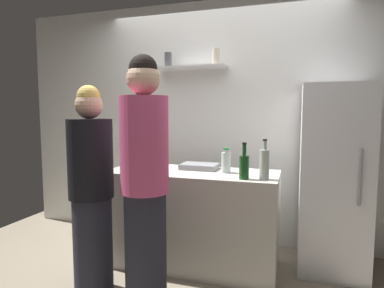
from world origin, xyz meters
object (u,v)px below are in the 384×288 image
(water_bottle_plastic, at_px, (226,162))
(person_blonde, at_px, (91,193))
(wine_bottle_green_glass, at_px, (244,166))
(baking_pan, at_px, (199,166))
(utensil_holder, at_px, (151,163))
(person_pink_top, at_px, (145,184))
(wine_bottle_pale_glass, at_px, (264,163))
(refrigerator, at_px, (333,178))

(water_bottle_plastic, xyz_separation_m, person_blonde, (-0.90, -0.72, -0.18))
(wine_bottle_green_glass, bearing_deg, water_bottle_plastic, 129.49)
(baking_pan, distance_m, wine_bottle_green_glass, 0.59)
(baking_pan, height_order, water_bottle_plastic, water_bottle_plastic)
(water_bottle_plastic, bearing_deg, utensil_holder, -179.47)
(baking_pan, height_order, person_pink_top, person_pink_top)
(wine_bottle_green_glass, distance_m, person_blonde, 1.22)
(wine_bottle_pale_glass, bearing_deg, wine_bottle_green_glass, -166.29)
(baking_pan, xyz_separation_m, utensil_holder, (-0.45, -0.11, 0.03))
(refrigerator, xyz_separation_m, wine_bottle_pale_glass, (-0.56, -0.48, 0.18))
(person_pink_top, bearing_deg, wine_bottle_green_glass, -172.07)
(utensil_holder, height_order, person_blonde, person_blonde)
(utensil_holder, bearing_deg, baking_pan, 13.77)
(refrigerator, xyz_separation_m, wine_bottle_green_glass, (-0.72, -0.52, 0.16))
(utensil_holder, distance_m, wine_bottle_green_glass, 0.96)
(utensil_holder, xyz_separation_m, water_bottle_plastic, (0.73, 0.01, 0.05))
(refrigerator, xyz_separation_m, baking_pan, (-1.19, -0.18, 0.08))
(baking_pan, relative_size, wine_bottle_pale_glass, 1.04)
(wine_bottle_pale_glass, height_order, water_bottle_plastic, wine_bottle_pale_glass)
(baking_pan, bearing_deg, wine_bottle_pale_glass, -25.78)
(water_bottle_plastic, bearing_deg, baking_pan, 159.44)
(refrigerator, bearing_deg, person_pink_top, -141.75)
(water_bottle_plastic, bearing_deg, person_pink_top, -118.77)
(person_blonde, distance_m, person_pink_top, 0.50)
(water_bottle_plastic, bearing_deg, wine_bottle_green_glass, -50.51)
(wine_bottle_green_glass, height_order, person_pink_top, person_pink_top)
(utensil_holder, bearing_deg, person_blonde, -103.90)
(water_bottle_plastic, relative_size, person_blonde, 0.14)
(wine_bottle_green_glass, relative_size, wine_bottle_pale_glass, 0.91)
(refrigerator, xyz_separation_m, person_blonde, (-1.82, -1.00, -0.03))
(baking_pan, bearing_deg, water_bottle_plastic, -20.56)
(refrigerator, relative_size, wine_bottle_pale_glass, 5.09)
(person_blonde, relative_size, person_pink_top, 0.89)
(wine_bottle_pale_glass, bearing_deg, water_bottle_plastic, 150.41)
(wine_bottle_pale_glass, distance_m, person_pink_top, 0.97)
(baking_pan, distance_m, water_bottle_plastic, 0.30)
(refrigerator, height_order, utensil_holder, refrigerator)
(refrigerator, relative_size, baking_pan, 4.87)
(wine_bottle_green_glass, height_order, person_blonde, person_blonde)
(person_blonde, xyz_separation_m, person_pink_top, (0.48, -0.06, 0.11))
(utensil_holder, distance_m, wine_bottle_pale_glass, 1.10)
(refrigerator, relative_size, person_pink_top, 0.91)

